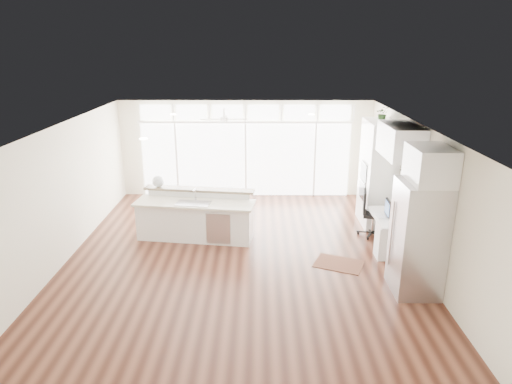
{
  "coord_description": "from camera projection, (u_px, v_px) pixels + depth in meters",
  "views": [
    {
      "loc": [
        0.38,
        -8.55,
        4.19
      ],
      "look_at": [
        0.31,
        0.6,
        1.19
      ],
      "focal_mm": 32.0,
      "sensor_mm": 36.0,
      "label": 1
    }
  ],
  "objects": [
    {
      "name": "desk_nook",
      "position": [
        390.0,
        233.0,
        9.58
      ],
      "size": [
        0.72,
        1.3,
        0.76
      ],
      "primitive_type": "cube",
      "color": "white",
      "rests_on": "floor"
    },
    {
      "name": "office_chair",
      "position": [
        373.0,
        214.0,
        10.26
      ],
      "size": [
        0.63,
        0.6,
        1.05
      ],
      "primitive_type": "cube",
      "rotation": [
        0.0,
        0.0,
        -0.2
      ],
      "color": "black",
      "rests_on": "floor"
    },
    {
      "name": "upper_cabinets",
      "position": [
        401.0,
        141.0,
        8.96
      ],
      "size": [
        0.64,
        1.3,
        0.64
      ],
      "primitive_type": "cube",
      "color": "white",
      "rests_on": "wall_right"
    },
    {
      "name": "transom_row",
      "position": [
        245.0,
        112.0,
        12.44
      ],
      "size": [
        5.9,
        0.06,
        0.4
      ],
      "primitive_type": "cube",
      "color": "white",
      "rests_on": "wall_back"
    },
    {
      "name": "framed_photos",
      "position": [
        402.0,
        178.0,
        9.85
      ],
      "size": [
        0.06,
        0.22,
        0.8
      ],
      "primitive_type": "cube",
      "color": "black",
      "rests_on": "wall_right"
    },
    {
      "name": "oven_cabinet",
      "position": [
        377.0,
        174.0,
        10.73
      ],
      "size": [
        0.64,
        1.2,
        2.5
      ],
      "primitive_type": "cube",
      "color": "white",
      "rests_on": "floor"
    },
    {
      "name": "fridge_cabinet",
      "position": [
        431.0,
        165.0,
        7.41
      ],
      "size": [
        0.64,
        0.9,
        0.6
      ],
      "primitive_type": "cube",
      "color": "white",
      "rests_on": "wall_right"
    },
    {
      "name": "wall_back",
      "position": [
        246.0,
        149.0,
        12.81
      ],
      "size": [
        7.0,
        0.04,
        2.7
      ],
      "primitive_type": "cube",
      "color": "white",
      "rests_on": "floor"
    },
    {
      "name": "wall_front",
      "position": [
        226.0,
        304.0,
        5.21
      ],
      "size": [
        7.0,
        0.04,
        2.7
      ],
      "primitive_type": "cube",
      "color": "white",
      "rests_on": "floor"
    },
    {
      "name": "ceiling_fan",
      "position": [
        224.0,
        115.0,
        11.32
      ],
      "size": [
        1.16,
        1.16,
        0.32
      ],
      "primitive_type": "cube",
      "color": "white",
      "rests_on": "ceiling"
    },
    {
      "name": "rug",
      "position": [
        339.0,
        264.0,
        9.07
      ],
      "size": [
        1.11,
        0.97,
        0.01
      ],
      "primitive_type": "cube",
      "rotation": [
        0.0,
        0.0,
        -0.4
      ],
      "color": "#3B1C12",
      "rests_on": "floor"
    },
    {
      "name": "refrigerator",
      "position": [
        418.0,
        238.0,
        7.82
      ],
      "size": [
        0.76,
        0.9,
        2.0
      ],
      "primitive_type": "cube",
      "color": "#B8B8BD",
      "rests_on": "floor"
    },
    {
      "name": "kitchen_island",
      "position": [
        195.0,
        216.0,
        10.11
      ],
      "size": [
        2.74,
        1.33,
        1.05
      ],
      "primitive_type": "cube",
      "rotation": [
        0.0,
        0.0,
        -0.13
      ],
      "color": "white",
      "rests_on": "floor"
    },
    {
      "name": "potted_plant",
      "position": [
        383.0,
        115.0,
        10.3
      ],
      "size": [
        0.34,
        0.37,
        0.26
      ],
      "primitive_type": "imported",
      "rotation": [
        0.0,
        0.0,
        -0.14
      ],
      "color": "#2D5625",
      "rests_on": "oven_cabinet"
    },
    {
      "name": "wall_left",
      "position": [
        64.0,
        193.0,
        9.04
      ],
      "size": [
        0.04,
        8.0,
        2.7
      ],
      "primitive_type": "cube",
      "color": "white",
      "rests_on": "floor"
    },
    {
      "name": "ceiling",
      "position": [
        239.0,
        126.0,
        8.59
      ],
      "size": [
        7.0,
        8.0,
        0.02
      ],
      "primitive_type": "cube",
      "color": "white",
      "rests_on": "wall_back"
    },
    {
      "name": "keyboard",
      "position": [
        379.0,
        216.0,
        9.46
      ],
      "size": [
        0.11,
        0.3,
        0.02
      ],
      "primitive_type": "cube",
      "rotation": [
        0.0,
        0.0,
        0.0
      ],
      "color": "white",
      "rests_on": "desk_nook"
    },
    {
      "name": "floor",
      "position": [
        241.0,
        256.0,
        9.44
      ],
      "size": [
        7.0,
        8.0,
        0.02
      ],
      "primitive_type": "cube",
      "color": "#3B1B12",
      "rests_on": "ground"
    },
    {
      "name": "monitor",
      "position": [
        388.0,
        208.0,
        9.4
      ],
      "size": [
        0.09,
        0.44,
        0.36
      ],
      "primitive_type": "cube",
      "rotation": [
        0.0,
        0.0,
        -0.05
      ],
      "color": "black",
      "rests_on": "desk_nook"
    },
    {
      "name": "wall_right",
      "position": [
        417.0,
        194.0,
        8.99
      ],
      "size": [
        0.04,
        8.0,
        2.7
      ],
      "primitive_type": "cube",
      "color": "white",
      "rests_on": "floor"
    },
    {
      "name": "fishbowl",
      "position": [
        158.0,
        181.0,
        10.41
      ],
      "size": [
        0.29,
        0.29,
        0.26
      ],
      "primitive_type": "sphere",
      "rotation": [
        0.0,
        0.0,
        -0.11
      ],
      "color": "silver",
      "rests_on": "kitchen_island"
    },
    {
      "name": "glass_wall",
      "position": [
        246.0,
        160.0,
        12.85
      ],
      "size": [
        5.8,
        0.06,
        2.08
      ],
      "primitive_type": "cube",
      "color": "white",
      "rests_on": "wall_back"
    },
    {
      "name": "recessed_lights",
      "position": [
        240.0,
        125.0,
        8.79
      ],
      "size": [
        3.4,
        3.0,
        0.02
      ],
      "primitive_type": "cube",
      "color": "beige",
      "rests_on": "ceiling"
    },
    {
      "name": "desk_window",
      "position": [
        411.0,
        180.0,
        9.21
      ],
      "size": [
        0.04,
        0.85,
        0.85
      ],
      "primitive_type": "cube",
      "color": "silver",
      "rests_on": "wall_right"
    }
  ]
}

